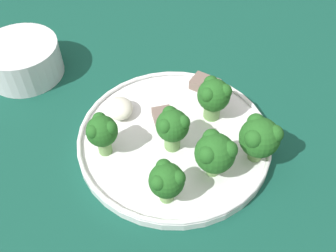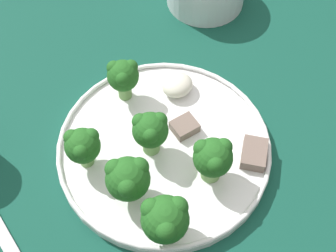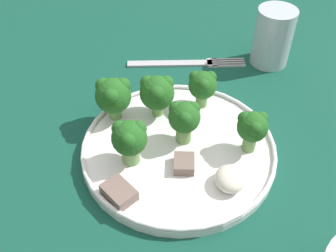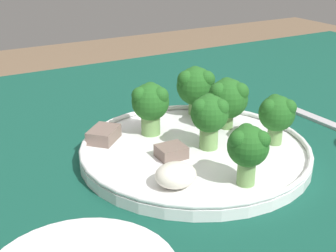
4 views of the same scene
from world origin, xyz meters
name	(u,v)px [view 1 (image 1 of 4)]	position (x,y,z in m)	size (l,w,h in m)	color
table	(105,211)	(0.00, 0.00, 0.65)	(1.38, 1.12, 0.73)	#114738
dinner_plate	(174,139)	(0.03, -0.11, 0.74)	(0.26, 0.26, 0.02)	white
cream_bowl	(23,60)	(0.24, 0.08, 0.76)	(0.12, 0.12, 0.06)	silver
broccoli_floret_near_rim_left	(214,96)	(0.06, -0.17, 0.79)	(0.05, 0.05, 0.06)	#709E56
broccoli_floret_center_left	(215,152)	(-0.04, -0.14, 0.79)	(0.05, 0.05, 0.06)	#709E56
broccoli_floret_back_left	(172,126)	(0.02, -0.10, 0.79)	(0.04, 0.04, 0.06)	#709E56
broccoli_floret_front_left	(102,131)	(0.03, -0.02, 0.79)	(0.04, 0.04, 0.06)	#709E56
broccoli_floret_center_back	(167,180)	(-0.06, -0.08, 0.78)	(0.04, 0.04, 0.06)	#709E56
broccoli_floret_mid_cluster	(260,137)	(-0.03, -0.20, 0.79)	(0.05, 0.05, 0.07)	#709E56
meat_slice_front_slice	(163,117)	(0.07, -0.11, 0.75)	(0.03, 0.03, 0.01)	#756056
meat_slice_middle_slice	(205,84)	(0.11, -0.18, 0.75)	(0.05, 0.05, 0.02)	#756056
sauce_dollop	(120,108)	(0.09, -0.05, 0.76)	(0.04, 0.04, 0.02)	silver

